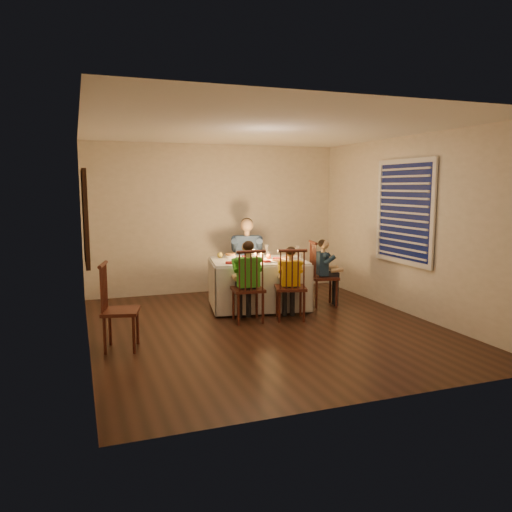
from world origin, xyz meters
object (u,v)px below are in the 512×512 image
object	(u,v)px
child_green	(248,321)
chair_near_left	(248,321)
chair_adult	(247,297)
child_yellow	(290,319)
dining_table	(258,274)
chair_extra	(122,349)
child_teal	(323,305)
serving_bowl	(230,256)
chair_end	(323,305)
chair_near_right	(290,319)
adult	(247,297)

from	to	relation	value
child_green	chair_near_left	bearing A→B (deg)	-0.00
chair_adult	child_yellow	world-z (taller)	child_yellow
dining_table	chair_extra	world-z (taller)	dining_table
chair_near_left	child_teal	world-z (taller)	child_teal
child_green	child_yellow	distance (m)	0.61
serving_bowl	chair_adult	bearing A→B (deg)	46.93
chair_end	chair_extra	world-z (taller)	chair_end
chair_adult	chair_near_right	xyz separation A→B (m)	(0.10, -1.60, 0.00)
chair_near_left	child_green	distance (m)	0.00
chair_adult	chair_end	distance (m)	1.38
child_yellow	serving_bowl	distance (m)	1.47
dining_table	child_yellow	bearing A→B (deg)	-66.81
adult	child_green	world-z (taller)	adult
dining_table	child_yellow	size ratio (longest dim) A/B	1.53
chair_adult	dining_table	bearing A→B (deg)	-77.61
child_teal	chair_adult	bearing A→B (deg)	54.03
chair_end	adult	xyz separation A→B (m)	(-0.93, 1.02, 0.00)
chair_near_right	child_green	world-z (taller)	child_green
chair_adult	serving_bowl	distance (m)	1.01
chair_adult	serving_bowl	xyz separation A→B (m)	(-0.44, -0.47, 0.78)
chair_adult	serving_bowl	bearing A→B (deg)	-114.11
chair_near_right	child_green	xyz separation A→B (m)	(-0.60, 0.10, 0.00)
chair_adult	child_teal	size ratio (longest dim) A/B	0.98
dining_table	chair_near_right	bearing A→B (deg)	-66.81
chair_adult	serving_bowl	world-z (taller)	serving_bowl
chair_adult	chair_end	size ratio (longest dim) A/B	1.00
child_yellow	chair_end	bearing A→B (deg)	-128.47
dining_table	serving_bowl	size ratio (longest dim) A/B	8.35
chair_extra	adult	distance (m)	3.11
chair_end	adult	world-z (taller)	adult
chair_extra	chair_near_right	bearing A→B (deg)	-63.71
dining_table	chair_near_left	distance (m)	0.96
chair_adult	child_green	distance (m)	1.58
chair_extra	child_green	distance (m)	1.87
dining_table	chair_near_left	world-z (taller)	dining_table
chair_extra	child_green	world-z (taller)	child_green
chair_near_right	chair_end	distance (m)	1.02
dining_table	child_green	xyz separation A→B (m)	(-0.41, -0.69, -0.54)
chair_extra	serving_bowl	world-z (taller)	serving_bowl
chair_end	child_teal	xyz separation A→B (m)	(0.00, 0.00, 0.00)
adult	child_yellow	xyz separation A→B (m)	(0.10, -1.60, 0.00)
child_teal	child_yellow	bearing A→B (deg)	136.65
chair_end	chair_near_left	bearing A→B (deg)	120.24
chair_near_left	adult	bearing A→B (deg)	-103.62
dining_table	chair_adult	xyz separation A→B (m)	(0.09, 0.81, -0.54)
child_yellow	chair_near_right	bearing A→B (deg)	-0.00
child_teal	adult	bearing A→B (deg)	54.03
chair_extra	child_yellow	bearing A→B (deg)	-63.71
chair_extra	adult	bearing A→B (deg)	-33.15
chair_adult	child_yellow	bearing A→B (deg)	-67.49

